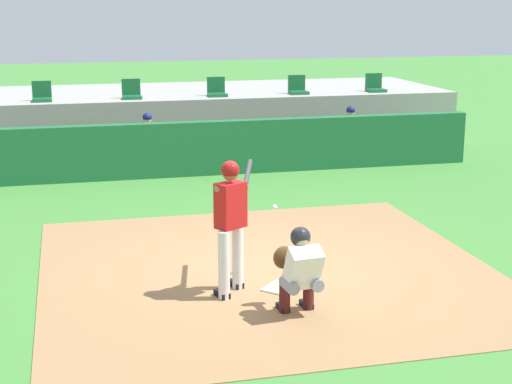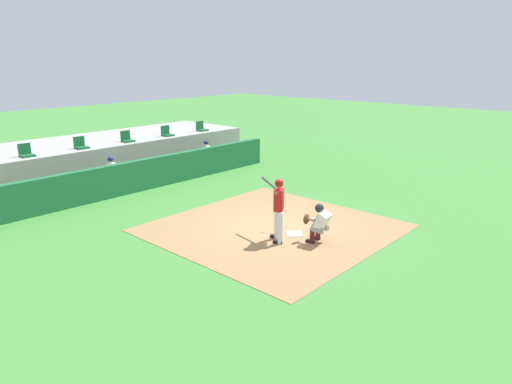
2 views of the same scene
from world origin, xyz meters
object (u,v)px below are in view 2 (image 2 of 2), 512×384
object	(u,v)px
stadium_seat_4	(167,133)
stadium_seat_5	(201,128)
stadium_seat_3	(127,139)
stadium_seat_2	(81,145)
batter_at_plate	(278,206)
catcher_crouched	(318,222)
stadium_seat_1	(26,153)
dugout_player_0	(113,173)
dugout_player_1	(208,154)
home_plate	(294,234)

from	to	relation	value
stadium_seat_4	stadium_seat_5	distance (m)	2.17
stadium_seat_3	stadium_seat_2	bearing A→B (deg)	180.00
batter_at_plate	catcher_crouched	size ratio (longest dim) A/B	0.97
stadium_seat_5	stadium_seat_1	bearing A→B (deg)	180.00
stadium_seat_4	stadium_seat_5	size ratio (longest dim) A/B	1.00
dugout_player_0	dugout_player_1	distance (m)	4.93
catcher_crouched	stadium_seat_4	xyz separation A→B (m)	(3.28, 11.02, 0.93)
dugout_player_0	catcher_crouched	bearing A→B (deg)	-84.40
stadium_seat_1	stadium_seat_5	world-z (taller)	same
dugout_player_1	stadium_seat_2	distance (m)	5.56
dugout_player_0	stadium_seat_2	size ratio (longest dim) A/B	2.71
stadium_seat_5	stadium_seat_2	bearing A→B (deg)	180.00
dugout_player_1	stadium_seat_2	bearing A→B (deg)	158.27
dugout_player_0	stadium_seat_3	bearing A→B (deg)	45.64
stadium_seat_1	stadium_seat_5	xyz separation A→B (m)	(8.67, 0.00, 0.00)
stadium_seat_5	stadium_seat_4	bearing A→B (deg)	180.00
batter_at_plate	stadium_seat_3	world-z (taller)	stadium_seat_3
batter_at_plate	stadium_seat_5	world-z (taller)	stadium_seat_5
dugout_player_1	stadium_seat_2	xyz separation A→B (m)	(-5.10, 2.03, 0.86)
stadium_seat_1	stadium_seat_5	distance (m)	8.67
dugout_player_0	stadium_seat_5	bearing A→B (deg)	17.84
catcher_crouched	stadium_seat_2	world-z (taller)	stadium_seat_2
stadium_seat_2	stadium_seat_5	distance (m)	6.50
dugout_player_0	dugout_player_1	bearing A→B (deg)	0.00
batter_at_plate	stadium_seat_3	xyz separation A→B (m)	(1.77, 10.13, 0.50)
home_plate	stadium_seat_1	world-z (taller)	stadium_seat_1
home_plate	batter_at_plate	xyz separation A→B (m)	(-0.69, 0.05, 1.01)
dugout_player_1	stadium_seat_3	world-z (taller)	stadium_seat_3
catcher_crouched	stadium_seat_4	distance (m)	11.54
batter_at_plate	stadium_seat_5	xyz separation A→B (m)	(6.10, 10.13, 0.50)
catcher_crouched	stadium_seat_3	size ratio (longest dim) A/B	3.88
stadium_seat_1	stadium_seat_4	xyz separation A→B (m)	(6.50, 0.00, 0.00)
dugout_player_0	stadium_seat_2	xyz separation A→B (m)	(-0.18, 2.03, 0.86)
batter_at_plate	stadium_seat_2	bearing A→B (deg)	92.25
stadium_seat_4	catcher_crouched	bearing A→B (deg)	-106.55
batter_at_plate	stadium_seat_5	size ratio (longest dim) A/B	3.76
dugout_player_0	stadium_seat_1	bearing A→B (deg)	139.03
stadium_seat_2	dugout_player_0	bearing A→B (deg)	-85.04
dugout_player_1	stadium_seat_4	xyz separation A→B (m)	(-0.77, 2.03, 0.86)
home_plate	dugout_player_1	world-z (taller)	dugout_player_1
stadium_seat_2	stadium_seat_5	world-z (taller)	same
dugout_player_0	dugout_player_1	xyz separation A→B (m)	(4.93, 0.00, 0.00)
catcher_crouched	stadium_seat_4	world-z (taller)	stadium_seat_4
catcher_crouched	dugout_player_1	bearing A→B (deg)	65.76
stadium_seat_2	stadium_seat_5	xyz separation A→B (m)	(6.50, 0.00, 0.00)
catcher_crouched	stadium_seat_1	distance (m)	11.52
stadium_seat_5	catcher_crouched	bearing A→B (deg)	-116.28
catcher_crouched	dugout_player_0	size ratio (longest dim) A/B	1.43
batter_at_plate	stadium_seat_2	xyz separation A→B (m)	(-0.40, 10.13, 0.50)
home_plate	stadium_seat_3	distance (m)	10.35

